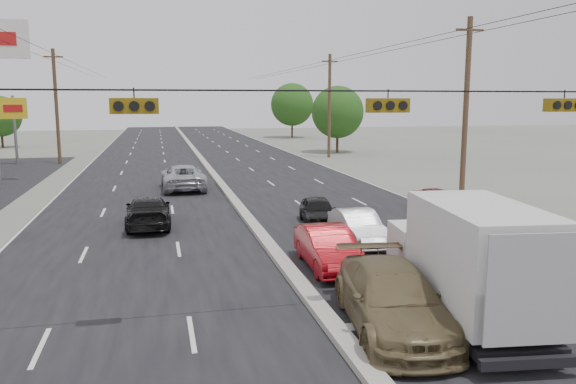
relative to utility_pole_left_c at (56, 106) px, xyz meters
name	(u,v)px	position (x,y,z in m)	size (l,w,h in m)	color
ground	(327,322)	(12.50, -40.00, -5.11)	(200.00, 200.00, 0.00)	#606356
road_surface	(212,174)	(12.50, -10.00, -5.11)	(20.00, 160.00, 0.02)	black
center_median	(212,173)	(12.50, -10.00, -5.01)	(0.50, 160.00, 0.20)	gray
utility_pole_left_c	(56,106)	(0.00, 0.00, 0.00)	(1.60, 0.30, 10.00)	#422D1E
utility_pole_right_b	(466,109)	(25.00, -25.00, 0.00)	(1.60, 0.30, 10.00)	#422D1E
utility_pole_right_c	(329,105)	(25.00, 0.00, 0.00)	(1.60, 0.30, 10.00)	#422D1E
traffic_signals	(384,104)	(13.90, -40.00, 0.39)	(25.00, 0.30, 0.54)	black
pole_sign_far	(14,114)	(-3.50, 0.00, -0.70)	(2.20, 0.25, 6.00)	slate
tree_left_far	(0,116)	(-9.50, 20.00, -1.39)	(4.80, 4.80, 6.12)	#382619
tree_right_mid	(338,112)	(27.50, 5.00, -0.77)	(5.60, 5.60, 7.14)	#382619
tree_right_far	(292,105)	(28.50, 30.00, -0.15)	(6.40, 6.40, 8.16)	#382619
box_truck	(467,259)	(15.98, -40.66, -3.50)	(2.87, 6.37, 3.13)	black
tan_sedan	(392,300)	(13.90, -40.84, -4.33)	(2.18, 5.37, 1.56)	brown
red_sedan	(328,248)	(13.90, -35.55, -4.41)	(1.47, 4.21, 1.39)	maroon
queue_car_a	(318,211)	(15.46, -29.01, -4.49)	(1.46, 3.62, 1.23)	black
queue_car_b	(358,228)	(16.00, -32.74, -4.45)	(1.38, 3.96, 1.30)	silver
queue_car_e	(439,201)	(22.10, -27.80, -4.50)	(1.44, 3.59, 1.22)	maroon
oncoming_near	(148,212)	(7.96, -27.75, -4.42)	(1.92, 4.73, 1.37)	black
oncoming_far	(183,177)	(9.98, -17.33, -4.33)	(2.60, 5.63, 1.56)	#A1A3A8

